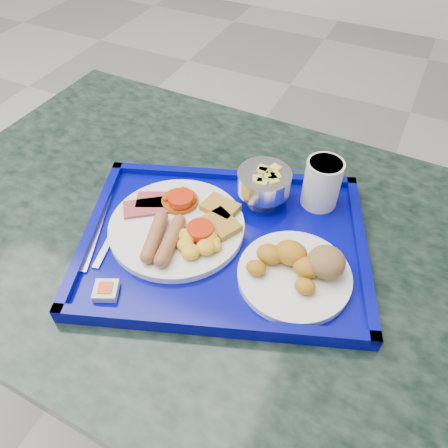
% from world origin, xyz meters
% --- Properties ---
extents(table, '(1.13, 0.77, 0.69)m').
position_xyz_m(table, '(1.07, 0.24, 0.52)').
color(table, gray).
rests_on(table, floor).
extents(tray, '(0.56, 0.48, 0.03)m').
position_xyz_m(tray, '(1.11, 0.21, 0.70)').
color(tray, '#03048B').
rests_on(tray, table).
extents(main_plate, '(0.23, 0.23, 0.04)m').
position_xyz_m(main_plate, '(1.04, 0.20, 0.72)').
color(main_plate, white).
rests_on(main_plate, tray).
extents(bread_plate, '(0.18, 0.18, 0.06)m').
position_xyz_m(bread_plate, '(1.25, 0.19, 0.73)').
color(bread_plate, white).
rests_on(bread_plate, tray).
extents(fruit_bowl, '(0.10, 0.10, 0.07)m').
position_xyz_m(fruit_bowl, '(1.13, 0.33, 0.75)').
color(fruit_bowl, silver).
rests_on(fruit_bowl, tray).
extents(juice_cup, '(0.06, 0.06, 0.09)m').
position_xyz_m(juice_cup, '(1.23, 0.37, 0.76)').
color(juice_cup, silver).
rests_on(juice_cup, tray).
extents(spoon, '(0.06, 0.18, 0.01)m').
position_xyz_m(spoon, '(0.96, 0.19, 0.71)').
color(spoon, silver).
rests_on(spoon, tray).
extents(knife, '(0.08, 0.17, 0.00)m').
position_xyz_m(knife, '(0.91, 0.13, 0.71)').
color(knife, silver).
rests_on(knife, tray).
extents(jam_packet, '(0.05, 0.05, 0.01)m').
position_xyz_m(jam_packet, '(1.00, 0.04, 0.72)').
color(jam_packet, silver).
rests_on(jam_packet, tray).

